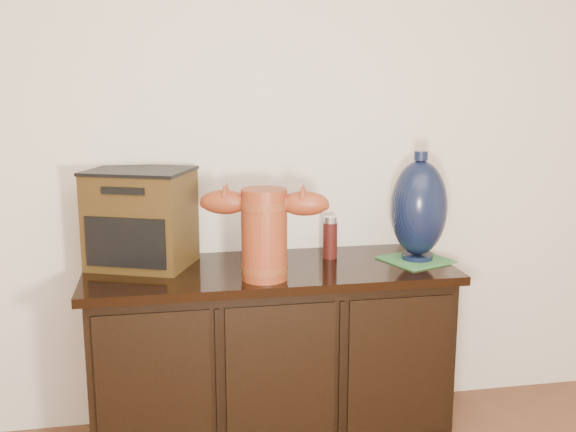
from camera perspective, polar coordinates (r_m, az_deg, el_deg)
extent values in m
plane|color=beige|center=(2.87, -2.48, 7.68)|extent=(4.50, 0.00, 4.50)
cube|color=black|center=(2.98, -1.49, -17.68)|extent=(1.29, 0.45, 0.08)
cube|color=black|center=(2.82, -1.53, -11.28)|extent=(1.40, 0.50, 0.64)
cube|color=black|center=(2.71, -1.57, -4.68)|extent=(1.46, 0.56, 0.03)
cube|color=black|center=(2.56, -11.28, -14.01)|extent=(0.41, 0.01, 0.56)
cube|color=black|center=(2.59, -0.61, -13.44)|extent=(0.41, 0.01, 0.56)
cube|color=black|center=(2.70, 9.43, -12.50)|extent=(0.41, 0.01, 0.56)
cylinder|color=maroon|center=(2.50, -2.02, -1.58)|extent=(0.21, 0.21, 0.34)
cylinder|color=#40170C|center=(2.53, -2.00, -4.35)|extent=(0.22, 0.22, 0.03)
cylinder|color=#40170C|center=(2.48, -2.04, 1.00)|extent=(0.22, 0.22, 0.03)
ellipsoid|color=maroon|center=(2.50, -5.42, 1.18)|extent=(0.20, 0.13, 0.09)
ellipsoid|color=maroon|center=(2.46, 1.39, 1.07)|extent=(0.20, 0.13, 0.09)
cube|color=#36250D|center=(2.74, -12.31, -0.28)|extent=(0.46, 0.42, 0.38)
cube|color=black|center=(2.62, -13.62, -2.23)|extent=(0.30, 0.13, 0.19)
cube|color=black|center=(2.71, -12.49, 3.75)|extent=(0.48, 0.43, 0.01)
cube|color=#316D35|center=(2.84, 10.77, -3.65)|extent=(0.31, 0.31, 0.01)
cylinder|color=black|center=(2.84, 10.86, -3.39)|extent=(0.13, 0.13, 0.02)
ellipsoid|color=black|center=(2.79, 11.02, 0.66)|extent=(0.30, 0.30, 0.39)
cylinder|color=black|center=(2.76, 11.19, 5.03)|extent=(0.06, 0.06, 0.04)
cylinder|color=#51120E|center=(2.82, 3.58, -2.07)|extent=(0.06, 0.06, 0.15)
cylinder|color=silver|center=(2.80, 3.61, -0.31)|extent=(0.06, 0.06, 0.03)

